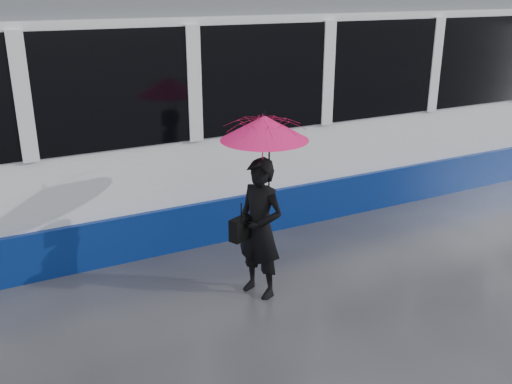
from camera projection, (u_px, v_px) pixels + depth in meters
ground at (217, 292)px, 6.62m from camera, size 90.00×90.00×0.00m
rails at (150, 219)px, 8.70m from camera, size 34.00×1.51×0.02m
woman at (260, 229)px, 6.35m from camera, size 0.59×0.69×1.61m
umbrella at (264, 145)px, 6.04m from camera, size 1.24×1.24×1.09m
handbag at (241, 228)px, 6.25m from camera, size 0.31×0.23×0.43m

